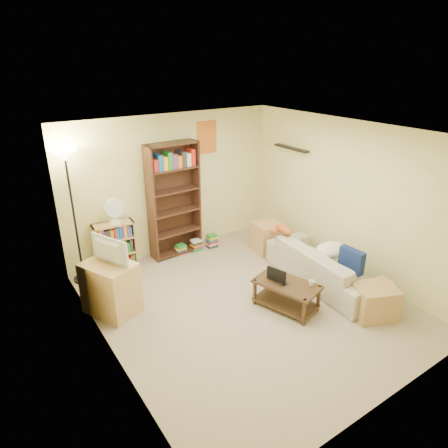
# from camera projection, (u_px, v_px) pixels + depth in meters

# --- Properties ---
(room) EXTENTS (4.50, 4.54, 2.52)m
(room) POSITION_uv_depth(u_px,v_px,m) (250.00, 200.00, 5.26)
(room) COLOR tan
(room) RESTS_ON ground
(sofa) EXTENTS (2.17, 1.11, 0.60)m
(sofa) POSITION_uv_depth(u_px,v_px,m) (324.00, 265.00, 6.35)
(sofa) COLOR #BBB69B
(sofa) RESTS_ON ground
(navy_pillow) EXTENTS (0.13, 0.40, 0.35)m
(navy_pillow) POSITION_uv_depth(u_px,v_px,m) (352.00, 260.00, 5.93)
(navy_pillow) COLOR navy
(navy_pillow) RESTS_ON sofa
(cream_blanket) EXTENTS (0.55, 0.39, 0.24)m
(cream_blanket) POSITION_uv_depth(u_px,v_px,m) (330.00, 250.00, 6.37)
(cream_blanket) COLOR white
(cream_blanket) RESTS_ON sofa
(tabby_cat) EXTENTS (0.47, 0.20, 0.16)m
(tabby_cat) POSITION_uv_depth(u_px,v_px,m) (282.00, 230.00, 6.71)
(tabby_cat) COLOR #C25C29
(tabby_cat) RESTS_ON sofa
(coffee_table) EXTENTS (0.75, 1.02, 0.40)m
(coffee_table) POSITION_uv_depth(u_px,v_px,m) (286.00, 292.00, 5.72)
(coffee_table) COLOR #3F2918
(coffee_table) RESTS_ON ground
(laptop) EXTENTS (0.39, 0.30, 0.03)m
(laptop) POSITION_uv_depth(u_px,v_px,m) (281.00, 278.00, 5.76)
(laptop) COLOR black
(laptop) RESTS_ON coffee_table
(laptop_screen) EXTENTS (0.10, 0.29, 0.20)m
(laptop_screen) POSITION_uv_depth(u_px,v_px,m) (276.00, 275.00, 5.62)
(laptop_screen) COLOR white
(laptop_screen) RESTS_ON laptop
(mug) EXTENTS (0.16, 0.16, 0.08)m
(mug) POSITION_uv_depth(u_px,v_px,m) (312.00, 283.00, 5.58)
(mug) COLOR white
(mug) RESTS_ON coffee_table
(tv_remote) EXTENTS (0.13, 0.16, 0.02)m
(tv_remote) POSITION_uv_depth(u_px,v_px,m) (273.00, 273.00, 5.90)
(tv_remote) COLOR black
(tv_remote) RESTS_ON coffee_table
(tv_stand) EXTENTS (0.76, 0.86, 0.77)m
(tv_stand) POSITION_uv_depth(u_px,v_px,m) (111.00, 288.00, 5.58)
(tv_stand) COLOR #D9B569
(tv_stand) RESTS_ON ground
(television) EXTENTS (0.71, 0.57, 0.38)m
(television) POSITION_uv_depth(u_px,v_px,m) (106.00, 252.00, 5.35)
(television) COLOR black
(television) RESTS_ON tv_stand
(tall_bookshelf) EXTENTS (0.93, 0.33, 2.05)m
(tall_bookshelf) POSITION_uv_depth(u_px,v_px,m) (174.00, 198.00, 6.99)
(tall_bookshelf) COLOR #45261A
(tall_bookshelf) RESTS_ON ground
(short_bookshelf) EXTENTS (0.69, 0.33, 0.86)m
(short_bookshelf) POSITION_uv_depth(u_px,v_px,m) (115.00, 247.00, 6.66)
(short_bookshelf) COLOR tan
(short_bookshelf) RESTS_ON ground
(desk_fan) EXTENTS (0.31, 0.17, 0.43)m
(desk_fan) POSITION_uv_depth(u_px,v_px,m) (115.00, 210.00, 6.39)
(desk_fan) COLOR white
(desk_fan) RESTS_ON short_bookshelf
(floor_lamp) EXTENTS (0.36, 0.36, 2.13)m
(floor_lamp) POSITION_uv_depth(u_px,v_px,m) (68.00, 179.00, 5.87)
(floor_lamp) COLOR black
(floor_lamp) RESTS_ON ground
(side_table) EXTENTS (0.53, 0.53, 0.55)m
(side_table) POSITION_uv_depth(u_px,v_px,m) (267.00, 237.00, 7.40)
(side_table) COLOR tan
(side_table) RESTS_ON ground
(end_cabinet) EXTENTS (0.69, 0.64, 0.46)m
(end_cabinet) POSITION_uv_depth(u_px,v_px,m) (374.00, 301.00, 5.54)
(end_cabinet) COLOR tan
(end_cabinet) RESTS_ON ground
(book_stacks) EXTENTS (0.83, 0.24, 0.25)m
(book_stacks) POSITION_uv_depth(u_px,v_px,m) (198.00, 244.00, 7.50)
(book_stacks) COLOR red
(book_stacks) RESTS_ON ground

